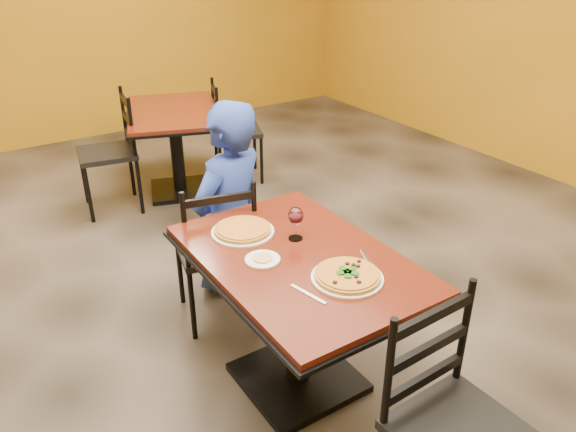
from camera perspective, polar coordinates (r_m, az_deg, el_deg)
floor at (r=3.32m, az=-3.92°, el=-11.48°), size 7.00×8.00×0.01m
table_main at (r=2.65m, az=1.11°, el=-7.70°), size 0.83×1.23×0.75m
table_second at (r=4.88m, az=-11.50°, el=8.39°), size 1.09×1.32×0.75m
chair_main_far at (r=3.21m, az=-7.50°, el=-3.23°), size 0.50×0.50×0.91m
chair_second_left at (r=4.73m, az=-18.09°, el=6.09°), size 0.50×0.50×0.96m
chair_second_right at (r=5.14m, az=-5.22°, el=8.65°), size 0.53×0.53×0.91m
diner at (r=3.46m, az=-6.11°, el=1.97°), size 0.71×0.58×1.22m
plate_main at (r=2.39m, az=6.09°, el=-6.33°), size 0.31×0.31×0.01m
pizza_main at (r=2.38m, az=6.11°, el=-6.01°), size 0.28×0.28×0.02m
plate_far at (r=2.74m, az=-4.66°, el=-1.62°), size 0.31×0.31×0.01m
pizza_far at (r=2.73m, az=-4.67°, el=-1.32°), size 0.28×0.28×0.02m
side_plate at (r=2.51m, az=-2.63°, el=-4.48°), size 0.16×0.16×0.01m
dip at (r=2.50m, az=-2.64°, el=-4.31°), size 0.09×0.09×0.01m
wine_glass at (r=2.64m, az=0.79°, el=-0.62°), size 0.08×0.08×0.18m
fork at (r=2.29m, az=2.08°, el=-8.00°), size 0.06×0.19×0.00m
knife at (r=2.52m, az=8.28°, el=-4.61°), size 0.09×0.20×0.00m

